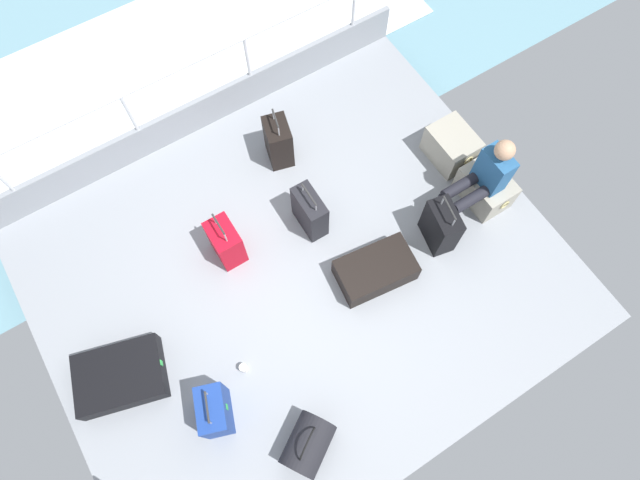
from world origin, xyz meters
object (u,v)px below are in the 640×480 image
suitcase_1 (120,376)px  suitcase_0 (226,242)px  suitcase_5 (441,226)px  cargo_crate_1 (485,188)px  suitcase_3 (215,411)px  suitcase_2 (375,270)px  duffel_bag (308,444)px  suitcase_6 (278,142)px  passenger_seated (482,178)px  suitcase_4 (310,212)px  paper_cup (244,368)px  cargo_crate_0 (451,146)px

suitcase_1 → suitcase_0: bearing=112.5°
suitcase_0 → suitcase_5: same height
cargo_crate_1 → suitcase_3: 3.58m
suitcase_2 → duffel_bag: (1.05, -1.46, 0.04)m
suitcase_6 → suitcase_5: bearing=26.9°
passenger_seated → duffel_bag: passenger_seated is taller
suitcase_2 → suitcase_0: bearing=-131.7°
suitcase_4 → paper_cup: 1.70m
suitcase_2 → suitcase_6: suitcase_6 is taller
cargo_crate_1 → cargo_crate_0: bearing=179.6°
suitcase_3 → duffel_bag: size_ratio=1.07×
suitcase_0 → suitcase_4: size_ratio=1.08×
duffel_bag → suitcase_0: bearing=171.7°
passenger_seated → suitcase_3: size_ratio=1.67×
suitcase_2 → suitcase_5: suitcase_5 is taller
suitcase_2 → duffel_bag: bearing=-54.2°
duffel_bag → paper_cup: size_ratio=5.99×
cargo_crate_0 → suitcase_3: 3.72m
passenger_seated → suitcase_2: (0.13, -1.34, -0.42)m
suitcase_1 → suitcase_2: bearing=81.2°
cargo_crate_0 → suitcase_2: size_ratio=0.68×
cargo_crate_1 → duffel_bag: duffel_bag is taller
suitcase_2 → suitcase_4: size_ratio=1.25×
cargo_crate_0 → suitcase_0: size_ratio=0.79×
suitcase_6 → duffel_bag: bearing=-25.7°
cargo_crate_1 → paper_cup: size_ratio=5.99×
passenger_seated → suitcase_0: size_ratio=1.50×
suitcase_2 → suitcase_5: 0.81m
suitcase_4 → suitcase_3: bearing=-55.0°
cargo_crate_1 → passenger_seated: 0.41m
suitcase_6 → paper_cup: suitcase_6 is taller
suitcase_0 → suitcase_4: (0.17, 0.90, 0.01)m
cargo_crate_0 → suitcase_5: size_ratio=0.79×
suitcase_1 → duffel_bag: (1.46, 1.19, 0.07)m
duffel_bag → suitcase_3: bearing=-140.3°
paper_cup → suitcase_3: bearing=-58.5°
cargo_crate_0 → suitcase_4: suitcase_4 is taller
suitcase_3 → duffel_bag: (0.68, 0.56, -0.09)m
cargo_crate_1 → suitcase_4: bearing=-112.3°
suitcase_6 → suitcase_3: bearing=-41.9°
cargo_crate_1 → suitcase_0: size_ratio=0.84×
passenger_seated → suitcase_0: bearing=-109.7°
cargo_crate_0 → duffel_bag: duffel_bag is taller
passenger_seated → paper_cup: passenger_seated is taller
cargo_crate_0 → suitcase_0: (-0.28, -2.68, 0.06)m
cargo_crate_0 → paper_cup: (0.87, -3.15, -0.15)m
suitcase_3 → suitcase_2: bearing=100.5°
cargo_crate_0 → paper_cup: bearing=-74.5°
duffel_bag → paper_cup: duffel_bag is taller
passenger_seated → suitcase_2: bearing=-84.3°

